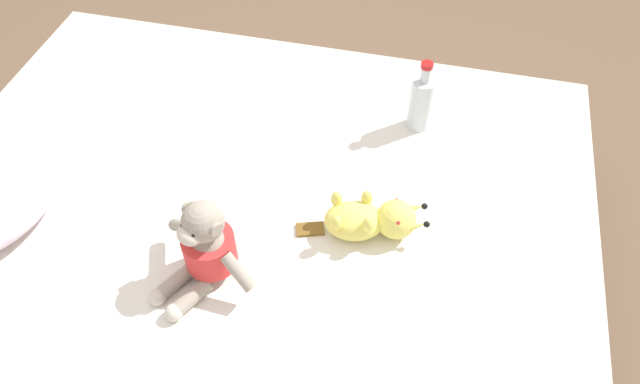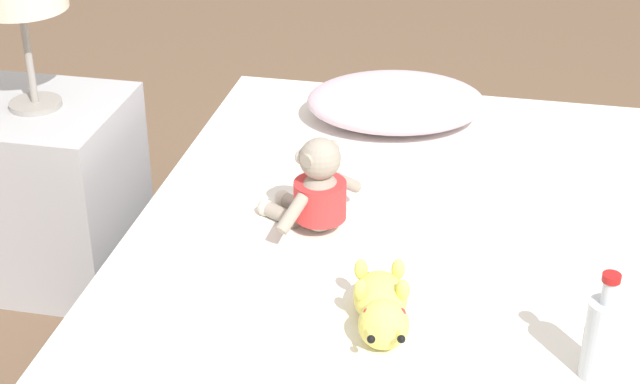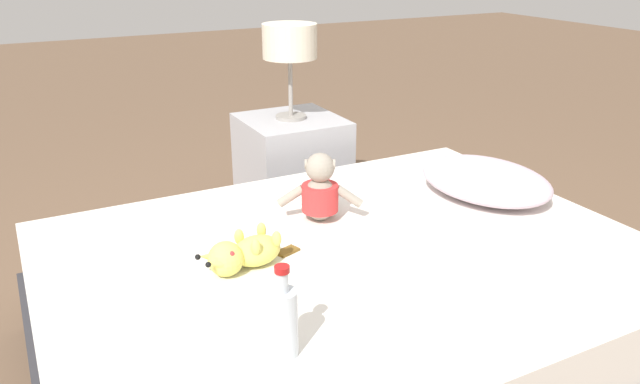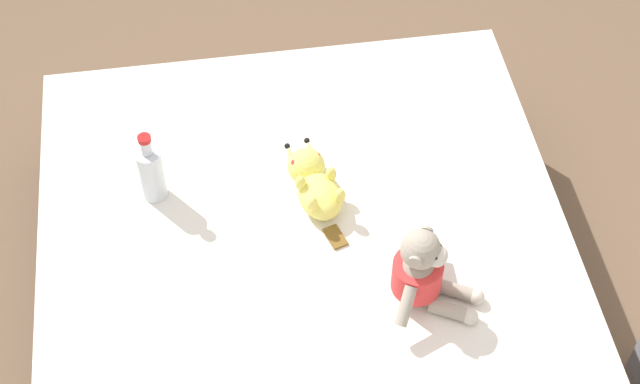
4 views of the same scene
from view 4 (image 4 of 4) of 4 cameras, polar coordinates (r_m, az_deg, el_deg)
name	(u,v)px [view 4 (image 4 of 4)]	position (r m, az deg, el deg)	size (l,w,h in m)	color
ground_plane	(316,380)	(2.75, -0.21, -10.91)	(16.00, 16.00, 0.00)	brown
bed	(316,343)	(2.57, -0.22, -8.79)	(1.40, 1.84, 0.41)	#2D2D33
plush_monkey	(422,273)	(2.33, 5.98, -4.70)	(0.25, 0.27, 0.24)	#9E9384
plush_yellow_creature	(314,183)	(2.55, -0.35, 0.53)	(0.15, 0.33, 0.10)	#EAE066
glass_bottle	(151,172)	(2.56, -9.83, 1.14)	(0.07, 0.07, 0.22)	silver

